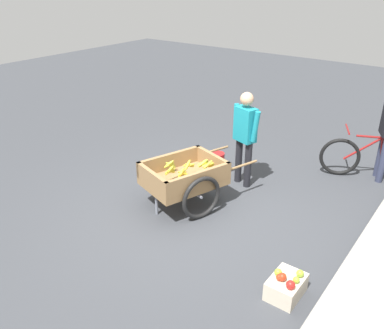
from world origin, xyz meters
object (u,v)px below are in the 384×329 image
object	(u,v)px
plastic_bucket	(217,161)
apple_crate	(286,286)
fruit_cart	(184,178)
bicycle	(371,158)
vendor_person	(245,132)

from	to	relation	value
plastic_bucket	apple_crate	size ratio (longest dim) A/B	0.64
fruit_cart	bicycle	world-z (taller)	bicycle
fruit_cart	bicycle	xyz separation A→B (m)	(-2.54, 1.94, -0.08)
plastic_bucket	bicycle	bearing A→B (deg)	118.53
bicycle	plastic_bucket	distance (m)	2.56
fruit_cart	apple_crate	xyz separation A→B (m)	(0.84, 2.03, -0.31)
fruit_cart	vendor_person	xyz separation A→B (m)	(-1.09, 0.35, 0.47)
fruit_cart	apple_crate	size ratio (longest dim) A/B	4.10
vendor_person	apple_crate	distance (m)	2.67
bicycle	plastic_bucket	bearing A→B (deg)	-61.47
fruit_cart	plastic_bucket	xyz separation A→B (m)	(-1.33, -0.30, -0.30)
plastic_bucket	fruit_cart	bearing A→B (deg)	12.82
fruit_cart	bicycle	distance (m)	3.20
fruit_cart	bicycle	bearing A→B (deg)	142.73
bicycle	apple_crate	xyz separation A→B (m)	(3.39, 0.09, -0.23)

